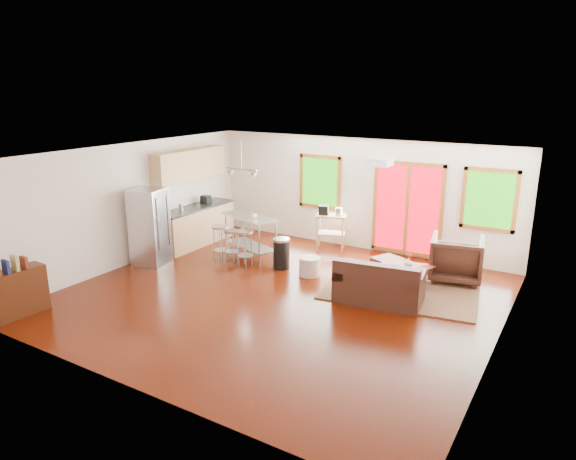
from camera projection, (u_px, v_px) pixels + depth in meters
The scene contains 29 objects.
floor at pixel (280, 297), 9.46m from camera, with size 7.50×7.00×0.02m, color #310A01.
ceiling at pixel (279, 155), 8.75m from camera, with size 7.50×7.00×0.02m, color white.
back_wall at pixel (359, 194), 12.00m from camera, with size 7.50×0.02×2.60m, color silver.
left_wall at pixel (130, 204), 10.97m from camera, with size 0.02×7.00×2.60m, color silver.
right_wall at pixel (505, 265), 7.24m from camera, with size 0.02×7.00×2.60m, color silver.
front_wall at pixel (126, 295), 6.21m from camera, with size 7.50×0.02×2.60m, color silver.
window_left at pixel (320, 182), 12.40m from camera, with size 1.10×0.05×1.30m.
french_doors at pixel (407, 209), 11.42m from camera, with size 1.60×0.05×2.10m.
window_right at pixel (489, 200), 10.46m from camera, with size 1.10×0.05×1.30m.
rug at pixel (401, 288), 9.80m from camera, with size 2.79×2.15×0.03m, color #4C6239.
loveseat at pixel (379, 285), 9.14m from camera, with size 1.62×1.06×0.81m.
coffee_table at pixel (404, 268), 9.97m from camera, with size 1.02×0.73×0.37m.
armchair at pixel (457, 256), 10.11m from camera, with size 0.97×0.91×1.00m, color black.
ottoman at pixel (388, 267), 10.48m from camera, with size 0.53×0.53×0.36m, color black.
pouf at pixel (310, 266), 10.47m from camera, with size 0.44×0.44×0.38m, color beige.
vase at pixel (408, 262), 9.79m from camera, with size 0.22×0.23×0.29m.
book at pixel (423, 260), 9.81m from camera, with size 0.21×0.03×0.28m, color maroon.
cabinets at pixel (194, 207), 12.34m from camera, with size 0.64×2.24×2.30m.
refrigerator at pixel (150, 227), 10.97m from camera, with size 0.79×0.77×1.66m.
island at pixel (250, 229), 11.52m from camera, with size 1.59×1.08×0.94m.
cup at pixel (254, 216), 11.19m from camera, with size 0.12×0.09×0.12m, color white.
bar_stool_a at pixel (221, 235), 11.24m from camera, with size 0.40×0.40×0.80m.
bar_stool_b at pixel (231, 238), 11.24m from camera, with size 0.40×0.40×0.70m.
bar_stool_c at pixel (245, 240), 10.89m from camera, with size 0.39×0.39×0.79m.
trash_can at pixel (281, 253), 10.83m from camera, with size 0.42×0.42×0.66m.
kitchen_cart at pixel (330, 220), 12.00m from camera, with size 0.80×0.65×1.05m.
bookshelf at pixel (18, 292), 8.59m from camera, with size 0.40×0.92×1.07m.
ceiling_flush at pixel (380, 162), 8.47m from camera, with size 0.35×0.35×0.12m, color white.
pendant_light at pixel (242, 174), 11.12m from camera, with size 0.80×0.18×0.79m.
Camera 1 is at (4.66, -7.43, 3.75)m, focal length 32.00 mm.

